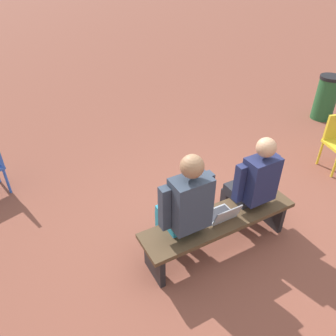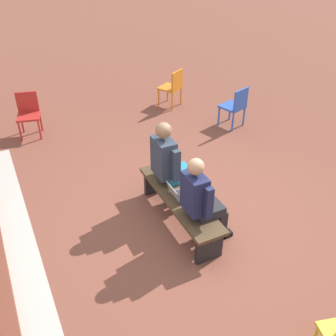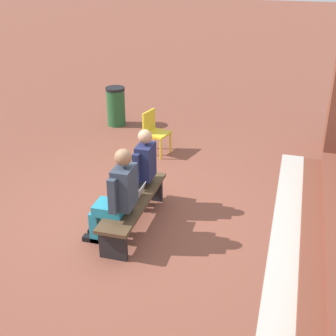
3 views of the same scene
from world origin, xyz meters
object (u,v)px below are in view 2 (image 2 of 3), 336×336
at_px(plastic_chair_far_left, 236,105).
at_px(person_adult, 171,163).
at_px(plastic_chair_far_right, 173,86).
at_px(laptop, 180,194).
at_px(plastic_chair_near_bench_left, 28,112).
at_px(bench, 180,202).
at_px(person_student, 202,199).

bearing_deg(plastic_chair_far_left, person_adult, 126.47).
bearing_deg(plastic_chair_far_right, laptop, 154.61).
distance_m(plastic_chair_far_left, plastic_chair_far_right, 1.59).
bearing_deg(plastic_chair_far_right, person_adult, 152.78).
bearing_deg(plastic_chair_near_bench_left, bench, -158.73).
height_order(plastic_chair_far_left, plastic_chair_near_bench_left, same).
relative_size(plastic_chair_far_left, plastic_chair_near_bench_left, 1.00).
xyz_separation_m(laptop, plastic_chair_far_right, (3.56, -1.69, -0.02)).
bearing_deg(person_adult, laptop, 169.27).
bearing_deg(plastic_chair_near_bench_left, person_adult, -155.17).
height_order(bench, plastic_chair_far_left, plastic_chair_far_left).
height_order(bench, plastic_chair_far_right, plastic_chair_far_right).
distance_m(plastic_chair_near_bench_left, plastic_chair_far_right, 3.08).
height_order(plastic_chair_far_left, plastic_chair_far_right, same).
height_order(person_student, plastic_chair_far_right, person_student).
xyz_separation_m(person_adult, plastic_chair_far_left, (1.69, -2.28, -0.26)).
xyz_separation_m(person_adult, plastic_chair_far_right, (3.12, -1.61, -0.26)).
distance_m(person_student, plastic_chair_near_bench_left, 4.33).
distance_m(laptop, plastic_chair_near_bench_left, 3.88).
relative_size(plastic_chair_far_left, plastic_chair_far_right, 1.00).
bearing_deg(laptop, plastic_chair_far_right, -25.39).
xyz_separation_m(laptop, plastic_chair_far_left, (2.12, -2.36, -0.02)).
distance_m(person_adult, plastic_chair_near_bench_left, 3.52).
distance_m(bench, plastic_chair_far_right, 3.92).
bearing_deg(plastic_chair_far_left, plastic_chair_far_right, 25.19).
xyz_separation_m(person_student, plastic_chair_near_bench_left, (4.06, 1.47, -0.23)).
xyz_separation_m(person_adult, laptop, (-0.43, 0.08, -0.24)).
distance_m(laptop, plastic_chair_far_left, 3.18).
height_order(laptop, plastic_chair_near_bench_left, plastic_chair_near_bench_left).
relative_size(bench, plastic_chair_far_left, 2.14).
xyz_separation_m(bench, laptop, (-0.01, 0.01, 0.15)).
xyz_separation_m(person_student, person_adult, (0.87, -0.00, 0.03)).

